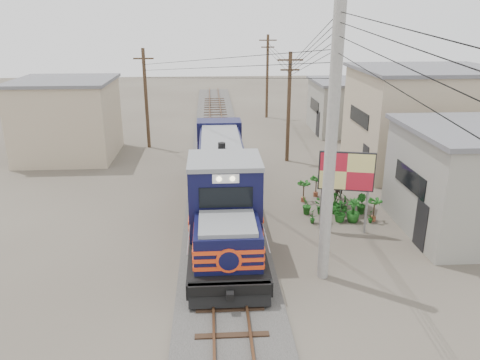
{
  "coord_description": "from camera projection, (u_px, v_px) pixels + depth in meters",
  "views": [
    {
      "loc": [
        -0.5,
        -15.36,
        9.09
      ],
      "look_at": [
        0.75,
        4.13,
        2.2
      ],
      "focal_mm": 35.0,
      "sensor_mm": 36.0,
      "label": 1
    }
  ],
  "objects": [
    {
      "name": "shophouse_left",
      "position": [
        67.0,
        119.0,
        31.1
      ],
      "size": [
        6.3,
        6.3,
        5.2
      ],
      "color": "tan",
      "rests_on": "ground"
    },
    {
      "name": "market_umbrella",
      "position": [
        343.0,
        164.0,
        22.74
      ],
      "size": [
        2.52,
        2.52,
        2.59
      ],
      "rotation": [
        0.0,
        0.0,
        -0.07
      ],
      "color": "black",
      "rests_on": "ground"
    },
    {
      "name": "track",
      "position": [
        220.0,
        178.0,
        26.84
      ],
      "size": [
        1.15,
        70.0,
        0.12
      ],
      "color": "#51331E",
      "rests_on": "ground"
    },
    {
      "name": "wooden_pole_left",
      "position": [
        146.0,
        97.0,
        32.93
      ],
      "size": [
        1.6,
        0.24,
        7.0
      ],
      "color": "#4C3826",
      "rests_on": "ground"
    },
    {
      "name": "vendor",
      "position": [
        339.0,
        184.0,
        24.3
      ],
      "size": [
        0.69,
        0.59,
        1.61
      ],
      "primitive_type": "imported",
      "rotation": [
        0.0,
        0.0,
        3.56
      ],
      "color": "black",
      "rests_on": "ground"
    },
    {
      "name": "ground",
      "position": [
        227.0,
        272.0,
        17.51
      ],
      "size": [
        120.0,
        120.0,
        0.0
      ],
      "primitive_type": "plane",
      "color": "#473F35",
      "rests_on": "ground"
    },
    {
      "name": "shophouse_back",
      "position": [
        351.0,
        106.0,
        38.18
      ],
      "size": [
        6.3,
        6.3,
        4.2
      ],
      "color": "gray",
      "rests_on": "ground"
    },
    {
      "name": "wooden_pole_far",
      "position": [
        267.0,
        75.0,
        42.85
      ],
      "size": [
        1.6,
        0.24,
        7.5
      ],
      "color": "#4C3826",
      "rests_on": "ground"
    },
    {
      "name": "ballast",
      "position": [
        220.0,
        181.0,
        26.9
      ],
      "size": [
        3.6,
        70.0,
        0.16
      ],
      "primitive_type": "cube",
      "color": "#595651",
      "rests_on": "ground"
    },
    {
      "name": "power_lines",
      "position": [
        216.0,
        48.0,
        22.98
      ],
      "size": [
        9.65,
        19.0,
        3.3
      ],
      "color": "black",
      "rests_on": "ground"
    },
    {
      "name": "utility_pole_main",
      "position": [
        331.0,
        145.0,
        15.59
      ],
      "size": [
        0.4,
        0.4,
        10.0
      ],
      "color": "#9E9B93",
      "rests_on": "ground"
    },
    {
      "name": "locomotive",
      "position": [
        222.0,
        184.0,
        21.8
      ],
      "size": [
        2.83,
        15.41,
        3.82
      ],
      "color": "black",
      "rests_on": "ground"
    },
    {
      "name": "billboard",
      "position": [
        346.0,
        174.0,
        19.98
      ],
      "size": [
        2.34,
        0.66,
        3.66
      ],
      "rotation": [
        0.0,
        0.0,
        -0.23
      ],
      "color": "#99999E",
      "rests_on": "ground"
    },
    {
      "name": "shophouse_mid",
      "position": [
        423.0,
        119.0,
        28.53
      ],
      "size": [
        8.4,
        7.35,
        6.2
      ],
      "color": "tan",
      "rests_on": "ground"
    },
    {
      "name": "wooden_pole_mid",
      "position": [
        289.0,
        105.0,
        29.74
      ],
      "size": [
        1.6,
        0.24,
        7.0
      ],
      "color": "#4C3826",
      "rests_on": "ground"
    },
    {
      "name": "plant_nursery",
      "position": [
        337.0,
        208.0,
        22.11
      ],
      "size": [
        3.35,
        1.93,
        1.12
      ],
      "color": "#1B5719",
      "rests_on": "ground"
    }
  ]
}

